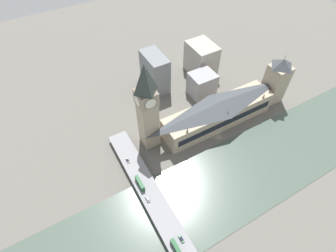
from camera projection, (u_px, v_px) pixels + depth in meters
ground_plane at (219, 137)px, 220.59m from camera, size 600.00×600.00×0.00m
river_water at (248, 170)px, 199.34m from camera, size 62.47×360.00×0.30m
parliament_hall at (218, 113)px, 221.63m from camera, size 22.94×100.43×25.51m
clock_tower at (147, 107)px, 186.63m from camera, size 14.01×14.01×77.31m
victoria_tower at (276, 80)px, 234.44m from camera, size 16.47×16.47×48.60m
road_bridge at (162, 215)px, 172.32m from camera, size 156.94×14.85×5.21m
double_decker_bus_lead at (140, 183)px, 183.80m from camera, size 11.91×2.54×4.77m
double_decker_bus_mid at (176, 248)px, 155.70m from camera, size 11.17×2.62×4.83m
car_northbound_lead at (147, 199)px, 177.96m from camera, size 4.77×1.80×1.44m
car_northbound_mid at (128, 160)px, 198.35m from camera, size 4.36×1.88×1.31m
car_southbound_lead at (181, 239)px, 161.01m from camera, size 4.75×1.90×1.37m
city_block_west at (202, 84)px, 247.40m from camera, size 19.82×22.93×23.01m
city_block_center at (155, 72)px, 249.20m from camera, size 31.68×17.02×36.09m
city_block_east at (201, 59)px, 265.86m from camera, size 30.35×23.60×32.44m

